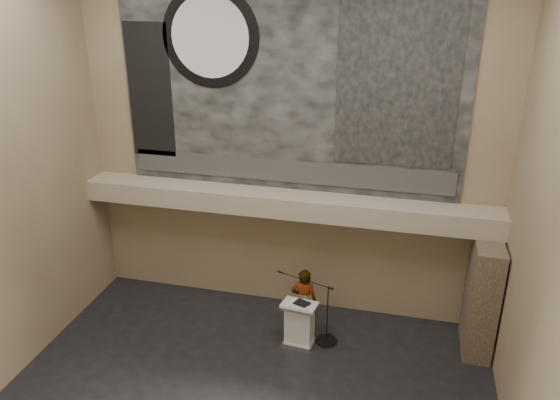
# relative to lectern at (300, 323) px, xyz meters

# --- Properties ---
(wall_back) EXTENTS (10.00, 0.02, 8.50)m
(wall_back) POSITION_rel_lectern_xyz_m (-0.69, 1.71, 3.70)
(wall_back) COLOR #7A644D
(wall_back) RESTS_ON floor
(wall_front) EXTENTS (10.00, 0.02, 8.50)m
(wall_front) POSITION_rel_lectern_xyz_m (-0.69, -6.29, 3.70)
(wall_front) COLOR #7A644D
(wall_front) RESTS_ON floor
(wall_right) EXTENTS (0.02, 8.00, 8.50)m
(wall_right) POSITION_rel_lectern_xyz_m (4.31, -2.29, 3.70)
(wall_right) COLOR #7A644D
(wall_right) RESTS_ON floor
(soffit) EXTENTS (10.00, 0.80, 0.50)m
(soffit) POSITION_rel_lectern_xyz_m (-0.69, 1.31, 2.40)
(soffit) COLOR gray
(soffit) RESTS_ON wall_back
(sprinkler_left) EXTENTS (0.04, 0.04, 0.06)m
(sprinkler_left) POSITION_rel_lectern_xyz_m (-2.29, 1.26, 2.12)
(sprinkler_left) COLOR #B2893D
(sprinkler_left) RESTS_ON soffit
(sprinkler_right) EXTENTS (0.04, 0.04, 0.06)m
(sprinkler_right) POSITION_rel_lectern_xyz_m (1.21, 1.26, 2.12)
(sprinkler_right) COLOR #B2893D
(sprinkler_right) RESTS_ON soffit
(banner) EXTENTS (8.00, 0.05, 5.00)m
(banner) POSITION_rel_lectern_xyz_m (-0.69, 1.68, 5.15)
(banner) COLOR black
(banner) RESTS_ON wall_back
(banner_text_strip) EXTENTS (7.76, 0.02, 0.55)m
(banner_text_strip) POSITION_rel_lectern_xyz_m (-0.69, 1.64, 3.10)
(banner_text_strip) COLOR #2D2D2D
(banner_text_strip) RESTS_ON banner
(banner_clock_rim) EXTENTS (2.30, 0.02, 2.30)m
(banner_clock_rim) POSITION_rel_lectern_xyz_m (-2.49, 1.64, 6.15)
(banner_clock_rim) COLOR black
(banner_clock_rim) RESTS_ON banner
(banner_clock_face) EXTENTS (1.84, 0.02, 1.84)m
(banner_clock_face) POSITION_rel_lectern_xyz_m (-2.49, 1.62, 6.15)
(banner_clock_face) COLOR silver
(banner_clock_face) RESTS_ON banner
(banner_building_print) EXTENTS (2.60, 0.02, 3.60)m
(banner_building_print) POSITION_rel_lectern_xyz_m (1.71, 1.64, 5.25)
(banner_building_print) COLOR black
(banner_building_print) RESTS_ON banner
(banner_brick_print) EXTENTS (1.10, 0.02, 3.20)m
(banner_brick_print) POSITION_rel_lectern_xyz_m (-4.09, 1.64, 4.85)
(banner_brick_print) COLOR black
(banner_brick_print) RESTS_ON banner
(stone_pier) EXTENTS (0.60, 1.40, 2.70)m
(stone_pier) POSITION_rel_lectern_xyz_m (3.96, 0.86, 0.80)
(stone_pier) COLOR #3F3327
(stone_pier) RESTS_ON floor
(lectern) EXTENTS (0.84, 0.63, 1.14)m
(lectern) POSITION_rel_lectern_xyz_m (0.00, 0.00, 0.00)
(lectern) COLOR silver
(lectern) RESTS_ON floor
(binder) EXTENTS (0.41, 0.38, 0.04)m
(binder) POSITION_rel_lectern_xyz_m (0.05, -0.03, 0.56)
(binder) COLOR black
(binder) RESTS_ON lectern
(papers) EXTENTS (0.30, 0.35, 0.00)m
(papers) POSITION_rel_lectern_xyz_m (-0.13, -0.06, 0.55)
(papers) COLOR white
(papers) RESTS_ON lectern
(speaker_person) EXTENTS (0.63, 0.42, 1.71)m
(speaker_person) POSITION_rel_lectern_xyz_m (0.01, 0.45, 0.30)
(speaker_person) COLOR silver
(speaker_person) RESTS_ON floor
(mic_stand) EXTENTS (1.55, 0.71, 1.50)m
(mic_stand) POSITION_rel_lectern_xyz_m (0.55, 0.24, -0.32)
(mic_stand) COLOR black
(mic_stand) RESTS_ON floor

